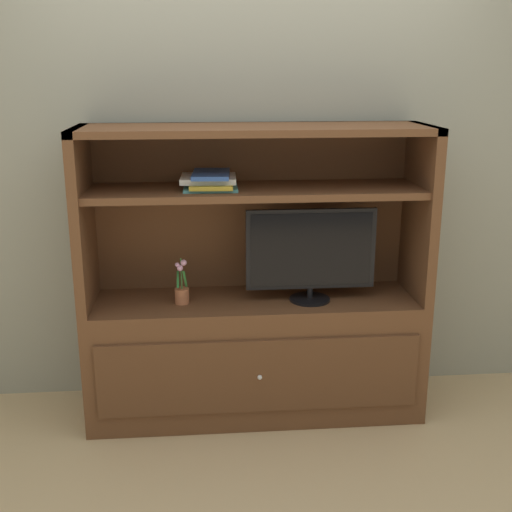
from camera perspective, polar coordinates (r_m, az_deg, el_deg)
ground_plane at (r=3.38m, az=0.55°, el=-16.54°), size 8.00×8.00×0.00m
painted_rear_wall at (r=3.62m, az=-0.57°, el=9.40°), size 6.00×0.10×2.80m
media_console at (r=3.51m, az=-0.08°, el=-6.11°), size 1.77×0.52×1.55m
tv_monitor at (r=3.36m, az=4.83°, el=0.28°), size 0.67×0.21×0.49m
potted_plant at (r=3.38m, az=-6.51°, el=-3.07°), size 0.07×0.09×0.24m
magazine_stack at (r=3.28m, az=-4.03°, el=6.61°), size 0.29×0.34×0.08m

